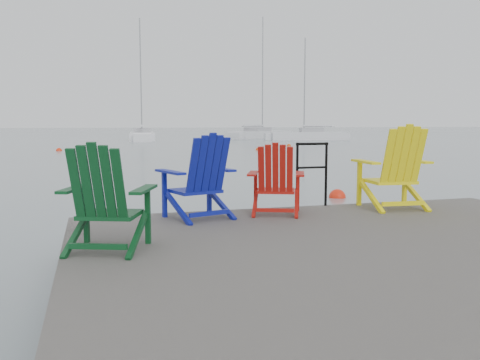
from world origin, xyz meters
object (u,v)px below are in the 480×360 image
object	(u,v)px
chair_yellow	(395,168)
buoy_d	(289,146)
sailboat_mid	(260,135)
buoy_c	(258,150)
sailboat_near	(142,137)
chair_blue	(200,177)
sailboat_far	(308,136)
handrail	(312,168)
chair_green	(105,198)
buoy_a	(337,197)
chair_red	(276,179)
buoy_b	(59,151)

from	to	relation	value
chair_yellow	buoy_d	distance (m)	30.63
sailboat_mid	buoy_c	distance (m)	26.62
sailboat_near	chair_blue	bearing A→B (deg)	-89.34
chair_blue	chair_yellow	bearing A→B (deg)	-17.71
sailboat_near	sailboat_far	xyz separation A→B (m)	(16.21, -3.92, 0.00)
handrail	sailboat_far	distance (m)	44.89
chair_blue	buoy_d	size ratio (longest dim) A/B	3.11
chair_green	sailboat_mid	size ratio (longest dim) A/B	0.07
chair_blue	sailboat_far	bearing A→B (deg)	47.21
chair_green	buoy_c	world-z (taller)	chair_green
sailboat_far	chair_yellow	bearing A→B (deg)	168.15
chair_yellow	chair_green	bearing A→B (deg)	-155.90
handrail	sailboat_near	distance (m)	45.04
handrail	buoy_a	size ratio (longest dim) A/B	2.37
chair_yellow	buoy_a	bearing A→B (deg)	78.09
handrail	buoy_a	distance (m)	4.56
chair_yellow	sailboat_far	size ratio (longest dim) A/B	0.11
buoy_a	buoy_d	world-z (taller)	buoy_a
chair_green	sailboat_mid	xyz separation A→B (m)	(18.42, 50.67, -0.64)
chair_blue	chair_red	world-z (taller)	chair_blue
sailboat_near	buoy_d	world-z (taller)	sailboat_near
chair_green	chair_yellow	world-z (taller)	chair_yellow
buoy_a	buoy_b	bearing A→B (deg)	107.80
chair_green	buoy_d	bearing A→B (deg)	85.88
sailboat_near	buoy_d	size ratio (longest dim) A/B	37.33
sailboat_far	buoy_a	bearing A→B (deg)	167.60
buoy_a	buoy_d	size ratio (longest dim) A/B	1.16
chair_green	buoy_a	world-z (taller)	chair_green
handrail	sailboat_near	size ratio (longest dim) A/B	0.07
sailboat_mid	buoy_d	xyz separation A→B (m)	(-4.58, -20.43, -0.35)
buoy_d	sailboat_far	bearing A→B (deg)	60.68
chair_green	buoy_a	distance (m)	7.67
buoy_b	buoy_d	size ratio (longest dim) A/B	1.10
chair_red	buoy_d	bearing A→B (deg)	90.42
chair_green	sailboat_near	bearing A→B (deg)	104.70
buoy_d	chair_yellow	bearing A→B (deg)	-109.04
chair_red	buoy_d	distance (m)	31.19
buoy_b	chair_blue	bearing A→B (deg)	-83.19
chair_red	sailboat_far	size ratio (longest dim) A/B	0.09
chair_red	buoy_b	world-z (taller)	chair_red
handrail	buoy_d	size ratio (longest dim) A/B	2.74
chair_yellow	sailboat_near	bearing A→B (deg)	94.35
sailboat_far	handrail	bearing A→B (deg)	166.72
chair_blue	buoy_c	world-z (taller)	chair_blue
handrail	sailboat_mid	bearing A→B (deg)	72.33
buoy_a	buoy_c	world-z (taller)	buoy_a
chair_red	buoy_c	distance (m)	25.35
chair_blue	chair_yellow	size ratio (longest dim) A/B	0.91
handrail	chair_yellow	xyz separation A→B (m)	(1.01, -0.50, 0.02)
handrail	buoy_d	world-z (taller)	handrail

